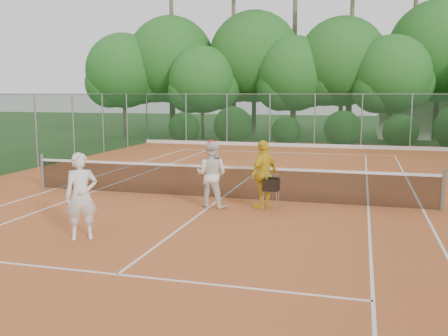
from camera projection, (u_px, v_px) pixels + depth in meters
The scene contains 14 objects.
ground at pixel (221, 199), 14.45m from camera, with size 120.00×120.00×0.00m, color #22491A.
clay_court at pixel (221, 199), 14.45m from camera, with size 18.00×36.00×0.02m, color #B95D2A.
club_building at pixel (438, 116), 34.76m from camera, with size 8.00×5.00×3.00m, color beige.
tennis_net at pixel (221, 181), 14.38m from camera, with size 11.97×0.10×1.10m.
player_white at pixel (81, 196), 10.32m from camera, with size 0.66×0.43×1.81m, color white.
player_center_grp at pixel (212, 174), 13.21m from camera, with size 0.92×0.75×1.80m.
player_yellow at pixel (264, 174), 13.14m from camera, with size 1.06×0.44×1.80m, color yellow.
ball_hopper at pixel (271, 185), 12.78m from camera, with size 0.38×0.38×0.86m.
stray_ball_a at pixel (212, 149), 27.33m from camera, with size 0.07×0.07×0.07m, color #B2CF30.
stray_ball_b at pixel (248, 155), 24.55m from camera, with size 0.07×0.07×0.07m, color gold.
stray_ball_c at pixel (286, 161), 22.22m from camera, with size 0.07×0.07×0.07m, color #BCE034.
court_markings at pixel (221, 198), 14.45m from camera, with size 11.03×23.83×0.01m.
fence_back at pixel (292, 120), 28.54m from camera, with size 18.07×0.07×3.00m.
tropical_treeline at pixel (326, 62), 32.61m from camera, with size 32.10×8.49×15.03m.
Camera 1 is at (3.84, -13.63, 3.01)m, focal length 40.00 mm.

